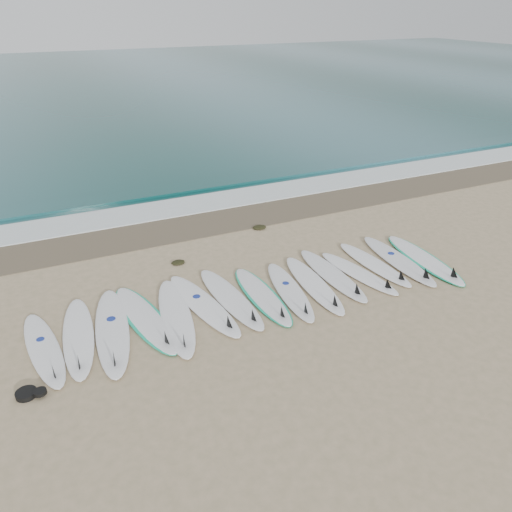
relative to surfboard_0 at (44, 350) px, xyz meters
name	(u,v)px	position (x,y,z in m)	size (l,w,h in m)	color
ground	(261,297)	(4.17, 0.04, -0.05)	(120.00, 120.00, 0.00)	tan
ocean	(70,84)	(4.17, 32.54, -0.04)	(120.00, 55.00, 0.03)	#1D5156
wet_sand_band	(196,224)	(4.17, 4.14, -0.05)	(120.00, 1.80, 0.01)	brown
foam_band	(180,207)	(4.17, 5.54, -0.03)	(120.00, 1.40, 0.04)	silver
wave_crest	(166,190)	(4.17, 7.04, 0.00)	(120.00, 1.00, 0.10)	#1D5156
surfboard_0	(44,350)	(0.00, 0.00, 0.00)	(0.80, 2.49, 0.31)	white
surfboard_1	(78,337)	(0.58, 0.12, 0.00)	(0.81, 2.66, 0.33)	white
surfboard_2	(112,331)	(1.17, 0.04, 0.01)	(1.00, 2.95, 0.37)	white
surfboard_3	(146,319)	(1.82, 0.19, 0.00)	(1.04, 2.76, 0.34)	white
surfboard_4	(176,317)	(2.36, -0.01, 0.01)	(0.98, 2.84, 0.36)	white
surfboard_5	(205,305)	(2.99, 0.15, 0.01)	(0.98, 2.77, 0.35)	white
surfboard_6	(232,299)	(3.57, 0.15, 0.00)	(0.74, 2.70, 0.34)	white
surfboard_7	(263,296)	(4.19, 0.01, -0.01)	(0.63, 2.49, 0.32)	silver
surfboard_8	(291,292)	(4.78, -0.11, 0.00)	(0.89, 2.54, 0.32)	white
surfboard_9	(315,285)	(5.37, -0.09, 0.00)	(0.77, 2.64, 0.33)	white
surfboard_10	(334,275)	(5.96, 0.10, 0.00)	(0.57, 2.61, 0.33)	white
surfboard_11	(360,274)	(6.54, -0.07, 0.00)	(0.85, 2.39, 0.30)	white
surfboard_12	(376,265)	(7.11, 0.12, 0.00)	(0.63, 2.45, 0.31)	white
surfboard_13	(400,261)	(7.72, 0.03, 0.01)	(0.74, 2.74, 0.35)	silver
surfboard_14	(425,260)	(8.31, -0.16, 0.00)	(0.87, 2.77, 0.35)	white
seaweed_near	(178,262)	(3.06, 2.18, -0.02)	(0.32, 0.25, 0.06)	black
seaweed_far	(259,227)	(5.62, 3.18, -0.02)	(0.37, 0.29, 0.07)	black
leash_coil	(29,393)	(-0.29, -1.04, -0.01)	(0.46, 0.36, 0.11)	black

